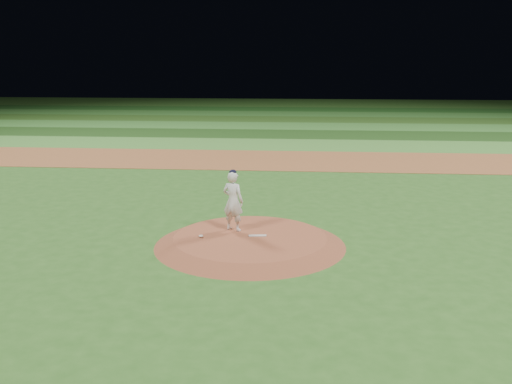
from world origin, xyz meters
TOP-DOWN VIEW (x-y plane):
  - ground at (0.00, 0.00)m, footprint 120.00×120.00m
  - infield_dirt_band at (0.00, 14.00)m, footprint 70.00×6.00m
  - outfield_stripe_0 at (0.00, 19.50)m, footprint 70.00×5.00m
  - outfield_stripe_1 at (0.00, 24.50)m, footprint 70.00×5.00m
  - outfield_stripe_2 at (0.00, 29.50)m, footprint 70.00×5.00m
  - outfield_stripe_3 at (0.00, 34.50)m, footprint 70.00×5.00m
  - outfield_stripe_4 at (0.00, 39.50)m, footprint 70.00×5.00m
  - outfield_stripe_5 at (0.00, 44.50)m, footprint 70.00×5.00m
  - pitchers_mound at (0.00, 0.00)m, footprint 5.50×5.50m
  - pitching_rubber at (0.21, 0.07)m, footprint 0.52×0.19m
  - rosin_bag at (-1.40, -0.18)m, footprint 0.14×0.14m
  - pitcher_on_mound at (-0.56, 0.58)m, footprint 0.76×0.64m

SIDE VIEW (x-z plane):
  - ground at x=0.00m, z-range 0.00..0.00m
  - outfield_stripe_0 at x=0.00m, z-range 0.00..0.02m
  - outfield_stripe_1 at x=0.00m, z-range 0.00..0.02m
  - outfield_stripe_2 at x=0.00m, z-range 0.00..0.02m
  - outfield_stripe_3 at x=0.00m, z-range 0.00..0.02m
  - outfield_stripe_4 at x=0.00m, z-range 0.00..0.02m
  - outfield_stripe_5 at x=0.00m, z-range 0.00..0.02m
  - infield_dirt_band at x=0.00m, z-range 0.00..0.02m
  - pitchers_mound at x=0.00m, z-range 0.00..0.25m
  - pitching_rubber at x=0.21m, z-range 0.25..0.28m
  - rosin_bag at x=-1.40m, z-range 0.25..0.32m
  - pitcher_on_mound at x=-0.56m, z-range 0.23..2.08m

